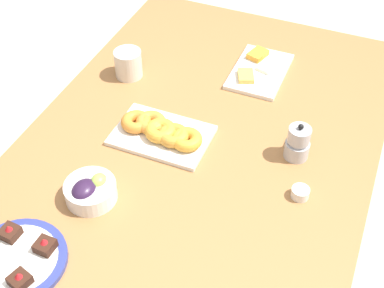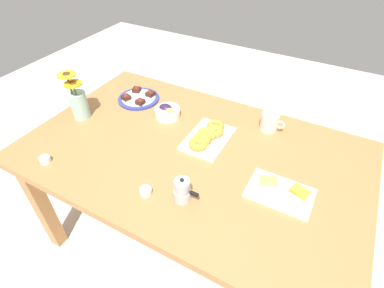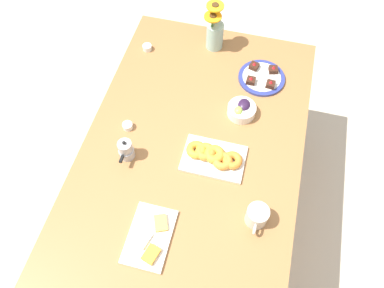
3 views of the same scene
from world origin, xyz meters
name	(u,v)px [view 3 (image 3 of 3)]	position (x,y,z in m)	size (l,w,h in m)	color
ground_plane	(192,207)	(0.00, 0.00, 0.00)	(6.00, 6.00, 0.00)	beige
dining_table	(192,157)	(0.00, 0.00, 0.65)	(1.60, 1.00, 0.74)	#9E6B3D
coffee_mug	(257,216)	(0.27, 0.34, 0.79)	(0.13, 0.09, 0.09)	beige
grape_bowl	(242,109)	(-0.25, 0.18, 0.77)	(0.14, 0.14, 0.07)	white
cheese_platter	(150,237)	(0.45, -0.06, 0.75)	(0.26, 0.17, 0.03)	white
croissant_platter	(214,156)	(0.03, 0.11, 0.76)	(0.19, 0.28, 0.05)	white
jam_cup_honey	(128,126)	(-0.04, -0.32, 0.76)	(0.05, 0.05, 0.03)	white
jam_cup_berry	(147,47)	(-0.55, -0.39, 0.76)	(0.05, 0.05, 0.03)	white
dessert_plate	(262,77)	(-0.49, 0.24, 0.75)	(0.24, 0.24, 0.05)	navy
flower_vase	(215,33)	(-0.66, -0.04, 0.83)	(0.12, 0.10, 0.26)	#99C1B7
moka_pot	(126,150)	(0.11, -0.27, 0.79)	(0.11, 0.07, 0.12)	#B7B7BC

